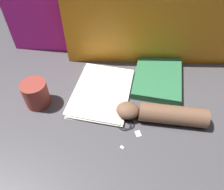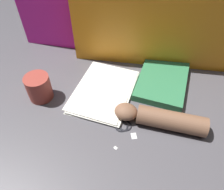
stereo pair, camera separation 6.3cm
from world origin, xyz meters
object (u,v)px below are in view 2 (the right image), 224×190
scissors (121,118)px  hand_forearm (161,119)px  book_closed (162,81)px  mug (39,87)px  paper_stack (104,91)px

scissors → hand_forearm: (0.14, 0.02, 0.03)m
book_closed → scissors: (-0.11, -0.23, -0.01)m
mug → paper_stack: bearing=24.8°
book_closed → hand_forearm: bearing=-81.4°
book_closed → hand_forearm: 0.21m
book_closed → mug: bearing=-152.1°
paper_stack → scissors: bearing=-45.1°
book_closed → hand_forearm: hand_forearm is taller
book_closed → scissors: bearing=-114.3°
hand_forearm → mug: mug is taller
paper_stack → hand_forearm: size_ratio=0.97×
scissors → hand_forearm: hand_forearm is taller
paper_stack → scissors: paper_stack is taller
scissors → book_closed: bearing=65.7°
scissors → hand_forearm: 0.14m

